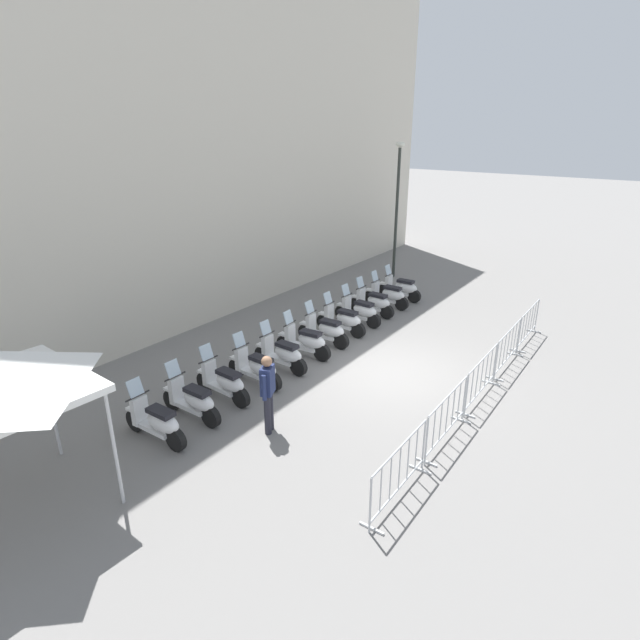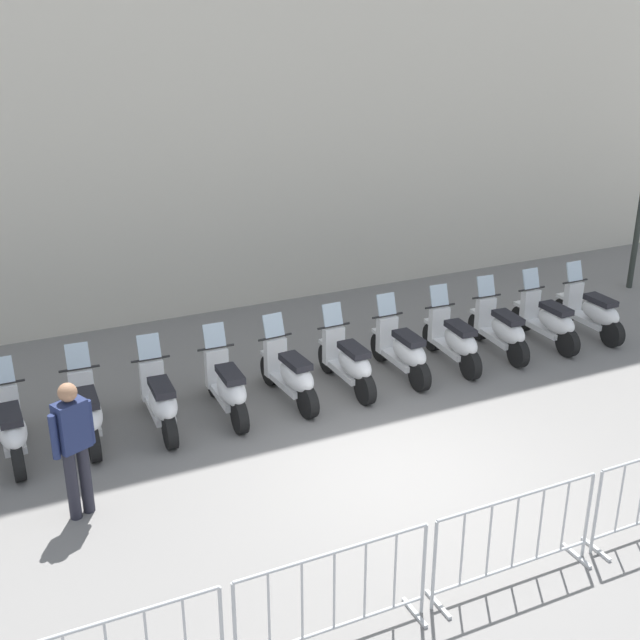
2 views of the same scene
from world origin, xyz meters
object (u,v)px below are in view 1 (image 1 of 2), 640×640
motorcycle_1 (193,401)px  motorcycle_10 (388,295)px  barrier_segment_1 (447,418)px  motorcycle_4 (282,354)px  motorcycle_8 (360,311)px  motorcycle_2 (224,382)px  barrier_segment_4 (528,325)px  barrier_segment_3 (508,349)px  motorcycle_7 (343,320)px  barrier_segment_0 (399,473)px  motorcycle_6 (325,330)px  motorcycle_11 (401,288)px  motorcycle_0 (157,422)px  motorcycle_3 (256,368)px  officer_near_row_end (268,390)px  motorcycle_5 (306,341)px  motorcycle_9 (373,302)px  barrier_segment_2 (481,379)px  street_lamp (397,198)px

motorcycle_1 → motorcycle_10: bearing=3.2°
barrier_segment_1 → motorcycle_4: bearing=86.0°
motorcycle_8 → motorcycle_2: bearing=-177.5°
barrier_segment_4 → barrier_segment_3: bearing=-176.9°
motorcycle_7 → barrier_segment_0: bearing=-136.6°
barrier_segment_1 → motorcycle_6: bearing=64.6°
motorcycle_11 → barrier_segment_4: motorcycle_11 is taller
motorcycle_0 → motorcycle_3: bearing=3.1°
motorcycle_6 → officer_near_row_end: officer_near_row_end is taller
barrier_segment_1 → motorcycle_10: bearing=39.5°
motorcycle_5 → motorcycle_6: same height
motorcycle_0 → barrier_segment_0: size_ratio=0.87×
motorcycle_6 → officer_near_row_end: bearing=-156.7°
motorcycle_6 → barrier_segment_3: 4.99m
barrier_segment_0 → motorcycle_4: bearing=63.7°
motorcycle_9 → barrier_segment_0: size_ratio=0.87×
motorcycle_1 → motorcycle_11: (9.88, 0.55, 0.00)m
motorcycle_8 → motorcycle_11: 2.97m
motorcycle_1 → motorcycle_3: bearing=1.5°
motorcycle_0 → motorcycle_10: bearing=3.5°
motorcycle_4 → motorcycle_9: 4.95m
motorcycle_2 → barrier_segment_2: bearing=-51.2°
motorcycle_1 → motorcycle_9: (7.90, 0.47, 0.00)m
motorcycle_2 → motorcycle_8: (5.93, 0.26, 0.00)m
motorcycle_2 → motorcycle_3: 1.00m
motorcycle_4 → motorcycle_9: size_ratio=1.00×
motorcycle_7 → barrier_segment_3: bearing=-79.8°
motorcycle_0 → motorcycle_11: 10.88m
motorcycle_0 → barrier_segment_0: (1.55, -4.65, 0.07)m
motorcycle_4 → motorcycle_7: (2.96, 0.21, 0.00)m
barrier_segment_2 → barrier_segment_4: same height
motorcycle_2 → motorcycle_5: 2.98m
motorcycle_8 → barrier_segment_0: bearing=-141.1°
motorcycle_5 → motorcycle_10: size_ratio=1.00×
motorcycle_0 → barrier_segment_3: 8.88m
motorcycle_1 → motorcycle_6: bearing=2.6°
motorcycle_5 → officer_near_row_end: bearing=-151.8°
motorcycle_3 → barrier_segment_1: size_ratio=0.87×
motorcycle_3 → motorcycle_7: size_ratio=1.00×
motorcycle_4 → motorcycle_5: (1.00, 0.05, 0.00)m
barrier_segment_4 → street_lamp: size_ratio=0.37×
motorcycle_3 → barrier_segment_4: (6.87, -4.36, 0.07)m
motorcycle_6 → motorcycle_7: bearing=5.0°
motorcycle_4 → motorcycle_8: bearing=3.8°
motorcycle_5 → motorcycle_6: (0.98, 0.07, 0.00)m
motorcycle_9 → motorcycle_11: size_ratio=1.00×
barrier_segment_4 → barrier_segment_2: bearing=-176.9°
motorcycle_3 → motorcycle_4: size_ratio=1.00×
motorcycle_5 → barrier_segment_0: 5.97m
motorcycle_8 → barrier_segment_4: (1.93, -4.67, 0.07)m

